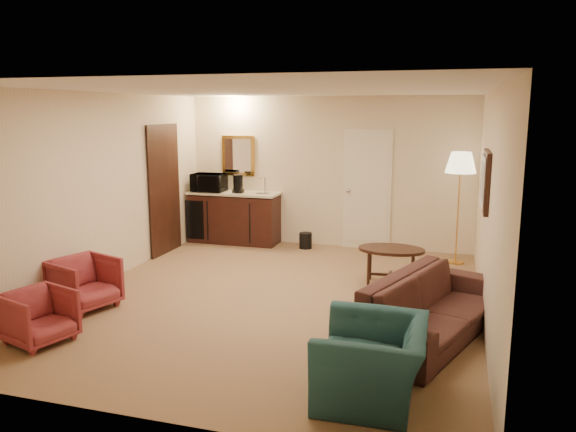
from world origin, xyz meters
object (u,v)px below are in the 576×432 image
wetbar_cabinet (234,217)px  coffee_table (391,266)px  rose_chair_near (84,281)px  floor_lamp (458,208)px  waste_bin (306,241)px  coffee_maker (238,184)px  sofa (431,297)px  teal_armchair (372,348)px  rose_chair_far (39,314)px  microwave (209,181)px

wetbar_cabinet → coffee_table: (3.00, -1.72, -0.20)m
rose_chair_near → floor_lamp: 5.50m
floor_lamp → waste_bin: floor_lamp is taller
coffee_table → floor_lamp: 1.75m
wetbar_cabinet → coffee_maker: coffee_maker is taller
wetbar_cabinet → rose_chair_near: size_ratio=2.38×
wetbar_cabinet → sofa: wetbar_cabinet is taller
sofa → coffee_maker: 4.89m
sofa → teal_armchair: 1.52m
rose_chair_far → floor_lamp: floor_lamp is taller
waste_bin → coffee_maker: (-1.24, 0.01, 0.94)m
wetbar_cabinet → waste_bin: (1.35, -0.07, -0.32)m
coffee_maker → wetbar_cabinet: bearing=157.3°
sofa → microwave: 5.31m
rose_chair_near → teal_armchair: bearing=-89.1°
floor_lamp → coffee_maker: size_ratio=5.45×
sofa → rose_chair_far: 4.07m
rose_chair_near → waste_bin: (1.79, 3.65, -0.21)m
microwave → rose_chair_far: bearing=-87.2°
rose_chair_far → coffee_maker: coffee_maker is taller
sofa → coffee_maker: coffee_maker is taller
waste_bin → rose_chair_far: bearing=-109.0°
rose_chair_near → floor_lamp: bearing=-32.9°
microwave → waste_bin: bearing=-0.0°
waste_bin → coffee_maker: bearing=179.5°
coffee_table → waste_bin: (-1.65, 1.65, -0.12)m
waste_bin → microwave: size_ratio=0.47×
rose_chair_far → microwave: size_ratio=1.05×
sofa → rose_chair_near: sofa is taller
floor_lamp → coffee_maker: floor_lamp is taller
coffee_maker → waste_bin: bearing=5.3°
teal_armchair → microwave: (-3.64, 4.83, 0.68)m
wetbar_cabinet → coffee_maker: (0.11, -0.06, 0.62)m
floor_lamp → coffee_maker: (-3.74, 0.26, 0.21)m
waste_bin → coffee_maker: size_ratio=0.85×
microwave → floor_lamp: bearing=-3.2°
wetbar_cabinet → floor_lamp: size_ratio=0.94×
microwave → rose_chair_near: bearing=-89.5°
rose_chair_near → rose_chair_far: bearing=-150.4°
sofa → rose_chair_near: (-4.04, -0.30, -0.09)m
coffee_table → teal_armchair: bearing=-86.5°
wetbar_cabinet → rose_chair_far: wetbar_cabinet is taller
teal_armchair → waste_bin: teal_armchair is taller
rose_chair_near → coffee_table: bearing=-41.1°
wetbar_cabinet → teal_armchair: wetbar_cabinet is taller
teal_armchair → waste_bin: 5.16m
wetbar_cabinet → rose_chair_near: bearing=-96.8°
rose_chair_near → rose_chair_far: size_ratio=1.13×
rose_chair_far → floor_lamp: (4.10, 4.41, 0.57)m
sofa → floor_lamp: size_ratio=1.28×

